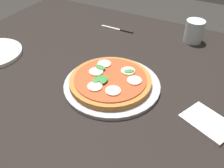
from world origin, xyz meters
TOP-DOWN VIEW (x-y plane):
  - dining_table at (0.00, 0.00)m, footprint 1.36×1.15m
  - serving_tray at (-0.02, -0.02)m, footprint 0.30×0.30m
  - pizza at (-0.02, -0.02)m, footprint 0.26×0.26m
  - napkin at (-0.32, -0.00)m, footprint 0.16×0.13m
  - knife at (0.13, -0.39)m, footprint 0.16×0.01m
  - glass_cup at (-0.17, -0.44)m, footprint 0.07×0.07m

SIDE VIEW (x-z plane):
  - dining_table at x=0.00m, z-range 0.28..1.01m
  - knife at x=0.13m, z-range 0.73..0.73m
  - napkin at x=-0.32m, z-range 0.73..0.73m
  - serving_tray at x=-0.02m, z-range 0.73..0.74m
  - pizza at x=-0.02m, z-range 0.73..0.77m
  - glass_cup at x=-0.17m, z-range 0.73..0.82m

